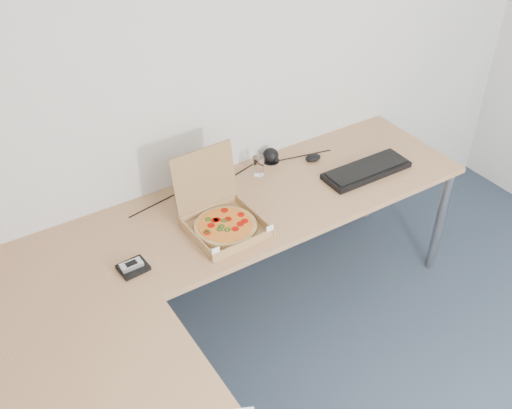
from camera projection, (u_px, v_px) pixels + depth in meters
desk at (220, 292)px, 2.54m from camera, size 2.50×2.20×0.73m
pizza_box at (223, 221)px, 2.81m from camera, size 0.33×0.38×0.33m
drinking_glass at (259, 166)px, 3.17m from camera, size 0.06×0.06×0.11m
keyboard at (366, 170)px, 3.20m from camera, size 0.49×0.18×0.03m
mouse at (313, 158)px, 3.30m from camera, size 0.10×0.07×0.03m
wallet at (133, 268)px, 2.60m from camera, size 0.13×0.11×0.02m
phone at (131, 265)px, 2.59m from camera, size 0.10×0.05×0.02m
dome_speaker at (271, 154)px, 3.28m from camera, size 0.10×0.10×0.08m
cable_bundle at (229, 179)px, 3.16m from camera, size 0.58×0.12×0.01m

